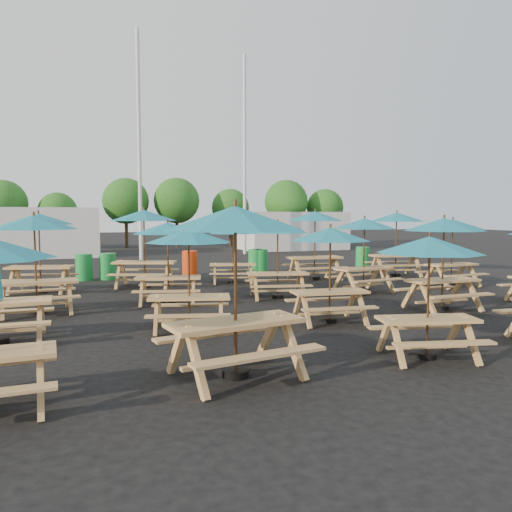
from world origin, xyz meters
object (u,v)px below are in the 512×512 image
object	(u,v)px
picnic_unit_15	(315,221)
waste_bin_4	(256,261)
picnic_unit_13	(444,230)
waste_bin_0	(84,267)
picnic_unit_10	(278,232)
picnic_unit_2	(34,229)
picnic_unit_6	(168,233)
waste_bin_3	(260,261)
picnic_unit_3	(39,224)
picnic_unit_19	(397,221)
picnic_unit_11	(233,233)
waste_bin_1	(108,266)
waste_bin_2	(190,263)
picnic_unit_5	(189,242)
picnic_unit_14	(364,228)
picnic_unit_9	(330,240)
picnic_unit_8	(429,253)
picnic_unit_4	(235,229)
picnic_unit_7	(144,220)
picnic_unit_18	(453,228)
waste_bin_5	(362,258)

from	to	relation	value
picnic_unit_15	waste_bin_4	xyz separation A→B (m)	(-1.28, 2.87, -1.69)
picnic_unit_13	waste_bin_0	size ratio (longest dim) A/B	2.39
picnic_unit_10	picnic_unit_13	distance (m)	4.42
picnic_unit_2	picnic_unit_6	size ratio (longest dim) A/B	1.06
waste_bin_3	picnic_unit_6	bearing A→B (deg)	-128.82
picnic_unit_3	picnic_unit_19	xyz separation A→B (m)	(12.72, -0.13, 0.05)
picnic_unit_11	waste_bin_1	xyz separation A→B (m)	(-4.05, 2.52, -1.26)
picnic_unit_2	waste_bin_2	world-z (taller)	picnic_unit_2
picnic_unit_10	picnic_unit_15	size ratio (longest dim) A/B	0.86
picnic_unit_19	waste_bin_4	world-z (taller)	picnic_unit_19
picnic_unit_5	picnic_unit_14	xyz separation A→B (m)	(6.09, 3.13, 0.15)
picnic_unit_9	picnic_unit_13	distance (m)	3.38
picnic_unit_8	picnic_unit_15	bearing A→B (deg)	87.03
picnic_unit_3	picnic_unit_11	xyz separation A→B (m)	(6.16, 0.10, -0.35)
picnic_unit_2	waste_bin_3	world-z (taller)	picnic_unit_2
picnic_unit_4	picnic_unit_8	size ratio (longest dim) A/B	1.22
picnic_unit_2	picnic_unit_15	xyz separation A→B (m)	(9.16, 3.54, 0.13)
picnic_unit_7	picnic_unit_10	bearing A→B (deg)	-27.22
picnic_unit_4	waste_bin_0	size ratio (longest dim) A/B	2.60
picnic_unit_3	waste_bin_0	distance (m)	3.34
picnic_unit_7	picnic_unit_19	xyz separation A→B (m)	(9.58, -0.25, -0.06)
picnic_unit_18	waste_bin_3	size ratio (longest dim) A/B	2.33
picnic_unit_3	picnic_unit_7	world-z (taller)	picnic_unit_7
picnic_unit_11	waste_bin_3	distance (m)	3.62
picnic_unit_11	waste_bin_4	xyz separation A→B (m)	(1.85, 2.77, -1.26)
waste_bin_4	waste_bin_5	size ratio (longest dim) A/B	1.00
picnic_unit_2	picnic_unit_8	world-z (taller)	picnic_unit_2
picnic_unit_2	picnic_unit_11	world-z (taller)	picnic_unit_2
waste_bin_2	waste_bin_4	world-z (taller)	same
picnic_unit_8	picnic_unit_13	bearing A→B (deg)	60.05
waste_bin_1	picnic_unit_6	bearing A→B (deg)	-78.18
picnic_unit_3	picnic_unit_15	world-z (taller)	picnic_unit_15
picnic_unit_2	picnic_unit_19	distance (m)	13.05
picnic_unit_2	waste_bin_2	size ratio (longest dim) A/B	2.46
picnic_unit_15	waste_bin_3	distance (m)	3.45
picnic_unit_10	picnic_unit_14	bearing A→B (deg)	13.02
picnic_unit_4	waste_bin_2	xyz separation A→B (m)	(2.05, 12.51, -1.67)
picnic_unit_7	waste_bin_5	bearing A→B (deg)	33.93
picnic_unit_6	waste_bin_1	size ratio (longest dim) A/B	2.33
picnic_unit_7	waste_bin_3	bearing A→B (deg)	47.44
picnic_unit_19	waste_bin_0	distance (m)	11.87
picnic_unit_14	waste_bin_3	bearing A→B (deg)	91.09
waste_bin_3	picnic_unit_13	bearing A→B (deg)	-81.20
picnic_unit_15	waste_bin_2	world-z (taller)	picnic_unit_15
picnic_unit_9	picnic_unit_14	xyz separation A→B (m)	(3.03, 3.46, 0.15)
picnic_unit_2	picnic_unit_7	size ratio (longest dim) A/B	0.87
picnic_unit_15	picnic_unit_18	xyz separation A→B (m)	(3.52, -3.11, -0.24)
picnic_unit_11	picnic_unit_9	bearing A→B (deg)	-72.66
picnic_unit_8	waste_bin_5	bearing A→B (deg)	75.52
waste_bin_0	waste_bin_2	bearing A→B (deg)	3.59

